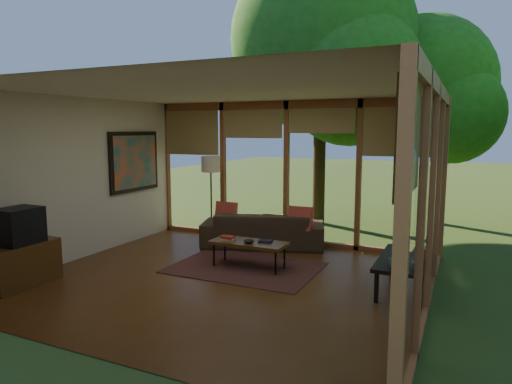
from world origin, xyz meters
The scene contains 25 objects.
floor centered at (0.00, 0.00, 0.00)m, with size 5.50×5.50×0.00m, color brown.
ceiling centered at (0.00, 0.00, 2.70)m, with size 5.50×5.50×0.00m, color white.
wall_left centered at (-2.75, 0.00, 1.35)m, with size 0.04×5.00×2.70m, color beige.
wall_front centered at (0.00, -2.50, 1.35)m, with size 5.50×0.04×2.70m, color beige.
window_wall_back centered at (0.00, 2.50, 1.35)m, with size 5.50×0.12×2.70m, color #9D5830.
window_wall_right centered at (2.75, 0.00, 1.35)m, with size 0.12×5.00×2.70m, color #9D5830.
tree_nw centered at (0.02, 4.58, 4.12)m, with size 4.09×4.09×6.18m.
tree_ne centered at (2.11, 5.85, 3.18)m, with size 3.14×3.14×4.77m.
rug centered at (0.02, 0.66, 0.01)m, with size 2.25×1.60×0.01m, color brown.
sofa centered at (-0.26, 2.00, 0.33)m, with size 2.23×0.87×0.65m, color #3A2D1D.
pillow_left centered at (-1.01, 1.95, 0.58)m, with size 0.41×0.14×0.41m, color #9C130E.
pillow_right centered at (0.49, 1.95, 0.59)m, with size 0.43×0.14×0.43m, color #9C130E.
ct_book_lower centered at (-0.27, 0.64, 0.44)m, with size 0.21×0.16×0.03m, color #B7ADA6.
ct_book_upper centered at (-0.27, 0.64, 0.47)m, with size 0.20×0.15×0.03m, color maroon.
ct_book_side centered at (0.33, 0.77, 0.44)m, with size 0.20×0.15×0.03m, color black.
ct_bowl centered at (0.13, 0.59, 0.46)m, with size 0.16×0.16×0.07m, color black.
media_cabinet centered at (-2.47, -1.37, 0.30)m, with size 0.50×1.00×0.60m, color #593918.
television centered at (-2.45, -1.37, 0.85)m, with size 0.45×0.55×0.50m, color black.
console_book_a centered at (2.40, 0.26, 0.50)m, with size 0.23×0.17×0.08m, color #2F5243.
console_book_b centered at (2.40, 0.71, 0.51)m, with size 0.24×0.17×0.11m, color maroon.
console_book_c centered at (2.40, 1.11, 0.49)m, with size 0.24×0.18×0.07m, color #B7ADA6.
floor_lamp centered at (-1.38, 2.02, 1.41)m, with size 0.36×0.36×1.65m.
coffee_table centered at (0.08, 0.69, 0.39)m, with size 1.20×0.50×0.43m.
side_console centered at (2.40, 0.66, 0.41)m, with size 0.60×1.40×0.46m.
wall_painting centered at (-2.71, 1.40, 1.55)m, with size 0.06×1.35×1.15m.
Camera 1 is at (3.12, -5.58, 2.17)m, focal length 32.00 mm.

